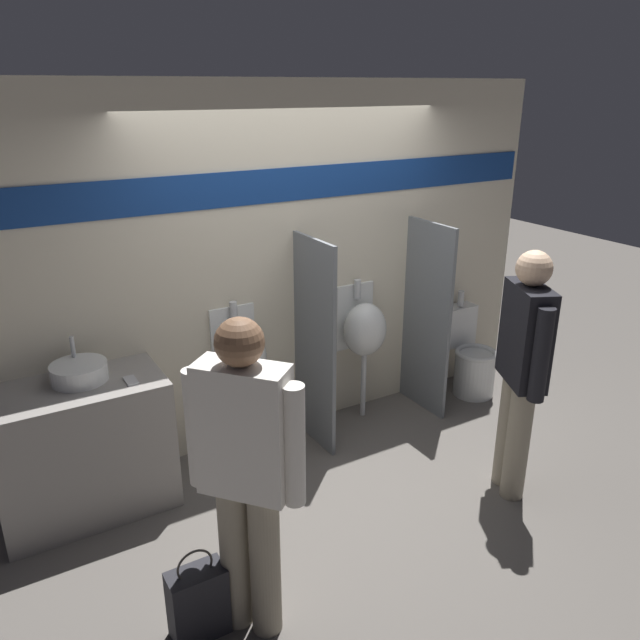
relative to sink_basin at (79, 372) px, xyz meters
The scene contains 13 objects.
ground_plane 1.95m from the sink_basin, 11.58° to the right, with size 16.00×16.00×0.00m, color #5B5651.
display_wall 1.72m from the sink_basin, ahead, with size 4.58×0.07×2.70m.
sink_counter 0.52m from the sink_basin, 130.33° to the right, with size 1.07×0.58×0.91m.
sink_basin is the anchor object (origin of this frame).
cell_phone 0.33m from the sink_basin, 32.77° to the right, with size 0.07×0.14×0.01m.
divider_near_counter 1.68m from the sink_basin, ahead, with size 0.03×0.58×1.63m.
divider_mid 2.76m from the sink_basin, ahead, with size 0.03×0.58×1.63m.
urinal_near_counter 1.15m from the sink_basin, ahead, with size 0.37×0.33×1.18m.
urinal_far 2.22m from the sink_basin, ahead, with size 0.37×0.33×1.18m.
toilet 3.37m from the sink_basin, ahead, with size 0.38×0.54×0.92m.
person_in_vest 2.83m from the sink_basin, 27.71° to the right, with size 0.36×0.55×1.71m.
person_with_lanyard 1.55m from the sink_basin, 72.27° to the right, with size 0.43×0.48×1.71m.
shopping_bag 1.61m from the sink_basin, 81.41° to the right, with size 0.29×0.16×0.53m.
Camera 1 is at (-2.15, -3.47, 2.65)m, focal length 35.00 mm.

